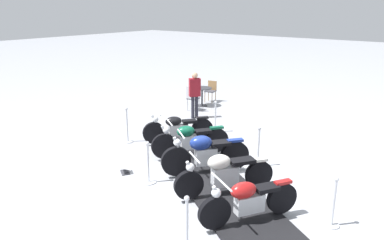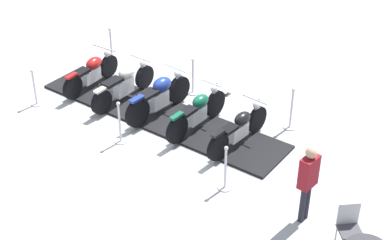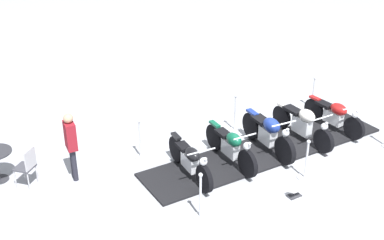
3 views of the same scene
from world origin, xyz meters
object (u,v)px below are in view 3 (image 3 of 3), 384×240
Objects in this scene: stanchion_right_mid at (306,167)px; motorcycle_navy at (269,133)px; motorcycle_black at (190,160)px; stanchion_left_front at (140,144)px; motorcycle_cream at (303,123)px; motorcycle_forest at (231,146)px; motorcycle_maroon at (335,115)px; info_placard at (294,193)px; stanchion_left_mid at (235,117)px; bystander_person at (71,141)px; stanchion_right_front at (200,203)px; cafe_chair_near_table at (27,165)px; stanchion_left_rear at (313,97)px.

motorcycle_navy is at bearing -33.15° from stanchion_right_mid.
stanchion_left_front is at bearing -153.70° from motorcycle_black.
stanchion_right_mid is at bearing -39.21° from motorcycle_cream.
motorcycle_black is 1.15m from motorcycle_forest.
motorcycle_maroon is 3.55m from info_placard.
stanchion_left_mid reaches higher than motorcycle_cream.
motorcycle_forest is 3.45m from motorcycle_maroon.
bystander_person is (4.95, 5.06, 0.50)m from motorcycle_maroon.
stanchion_right_mid is 0.96× the size of stanchion_left_front.
stanchion_right_front is (1.05, 4.14, -0.18)m from motorcycle_cream.
stanchion_left_front is 3.96m from info_placard.
info_placard is 5.15m from bystander_person.
stanchion_right_front is 4.07m from cafe_chair_near_table.
stanchion_right_front is 2.24m from info_placard.
motorcycle_maroon is 5.38m from stanchion_right_front.
stanchion_left_front reaches higher than motorcycle_cream.
motorcycle_navy is at bearing 146.67° from stanchion_left_mid.
bystander_person is at bearing -146.77° from cafe_chair_near_table.
motorcycle_forest is 4.76× the size of info_placard.
motorcycle_forest reaches higher than motorcycle_cream.
info_placard is (0.12, 3.52, -0.43)m from motorcycle_maroon.
stanchion_left_mid reaches higher than stanchion_left_front.
motorcycle_cream is (-0.63, -0.96, -0.03)m from motorcycle_navy.
stanchion_left_mid is 2.89m from stanchion_left_front.
motorcycle_cream is 1.85× the size of stanchion_left_front.
motorcycle_forest is 2.30m from motorcycle_cream.
info_placard is at bearing 134.62° from stanchion_left_mid.
bystander_person is at bearing -39.08° from info_placard.
stanchion_right_front is at bearing 101.38° from stanchion_left_mid.
motorcycle_cream is at bearing -135.43° from info_placard.
info_placard is (0.02, 0.83, -0.23)m from stanchion_right_mid.
bystander_person is at bearing -102.07° from motorcycle_navy.
motorcycle_black is 1.04× the size of bystander_person.
motorcycle_black is 4.61m from motorcycle_maroon.
motorcycle_forest is 1.82m from stanchion_right_mid.
motorcycle_black is at bearing 25.65° from stanchion_right_mid.
cafe_chair_near_table reaches higher than info_placard.
motorcycle_cream is at bearing -143.10° from stanchion_left_front.
cafe_chair_near_table is (4.01, 0.64, 0.19)m from stanchion_right_front.
motorcycle_navy reaches higher than stanchion_left_rear.
motorcycle_navy is 0.93× the size of motorcycle_cream.
cafe_chair_near_table is at bearing 28.65° from stanchion_right_mid.
stanchion_left_rear is at bearing 111.86° from motorcycle_forest.
stanchion_left_front is at bearing -112.50° from motorcycle_navy.
stanchion_right_front is at bearing 83.02° from stanchion_left_rear.
cafe_chair_near_table is at bearing 9.06° from stanchion_right_front.
cafe_chair_near_table is at bearing 172.31° from bystander_person.
stanchion_left_mid is (2.49, 1.12, -0.12)m from motorcycle_maroon.
motorcycle_maroon is 1.70× the size of stanchion_right_front.
stanchion_left_front reaches higher than stanchion_left_rear.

